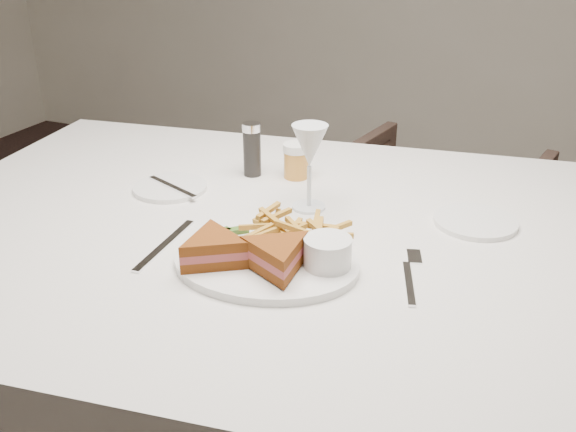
# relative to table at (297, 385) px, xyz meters

# --- Properties ---
(table) EXTENTS (1.72, 1.26, 0.75)m
(table) POSITION_rel_table_xyz_m (0.00, 0.00, 0.00)
(table) COLOR silver
(table) RESTS_ON ground
(chair_far) EXTENTS (0.73, 0.69, 0.65)m
(chair_far) POSITION_rel_table_xyz_m (0.09, 0.97, -0.05)
(chair_far) COLOR #44322A
(chair_far) RESTS_ON ground
(table_setting) EXTENTS (0.80, 0.57, 0.18)m
(table_setting) POSITION_rel_table_xyz_m (-0.01, -0.06, 0.41)
(table_setting) COLOR white
(table_setting) RESTS_ON table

